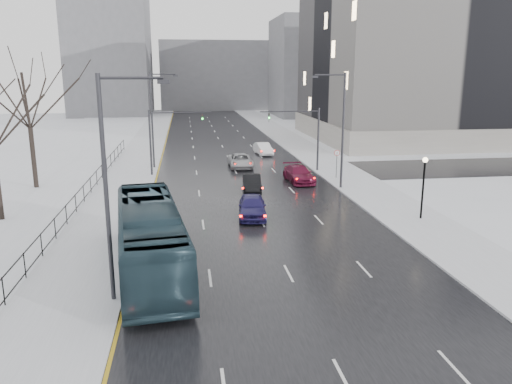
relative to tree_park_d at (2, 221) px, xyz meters
name	(u,v)px	position (x,y,z in m)	size (l,w,h in m)	color
road	(227,155)	(17.80, 26.00, 0.02)	(16.00, 150.00, 0.04)	black
cross_road	(236,174)	(17.80, 14.00, 0.02)	(130.00, 10.00, 0.04)	black
sidewalk_left	(140,156)	(7.30, 26.00, 0.08)	(5.00, 150.00, 0.16)	silver
sidewalk_right	(309,152)	(28.30, 26.00, 0.08)	(5.00, 150.00, 0.16)	silver
park_strip	(59,158)	(-2.20, 26.00, 0.06)	(14.00, 150.00, 0.12)	white
tree_park_d	(2,221)	(0.00, 0.00, 0.00)	(8.75, 8.75, 12.50)	black
tree_park_e	(37,188)	(-0.40, 10.00, 0.00)	(9.45, 9.45, 13.50)	black
iron_fence	(59,222)	(4.80, -4.00, 0.91)	(0.06, 70.00, 1.30)	black
streetlight_r_mid	(341,125)	(25.97, 6.00, 5.62)	(2.95, 0.25, 10.00)	#2D2D33
streetlight_l_near	(111,179)	(9.63, -14.00, 5.62)	(2.95, 0.25, 10.00)	#2D2D33
streetlight_l_far	(154,115)	(9.63, 18.00, 5.62)	(2.95, 0.25, 10.00)	#2D2D33
lamppost_r_mid	(424,179)	(28.80, -4.00, 2.94)	(0.36, 0.36, 4.28)	black
mast_signal_right	(308,132)	(25.13, 14.00, 4.11)	(6.10, 0.33, 6.50)	#2D2D33
mast_signal_left	(161,135)	(10.47, 14.00, 4.11)	(6.10, 0.33, 6.50)	#2D2D33
no_uturn_sign	(337,156)	(27.00, 10.00, 2.30)	(0.60, 0.06, 2.70)	#2D2D33
civic_building	(449,64)	(52.80, 38.00, 11.21)	(41.00, 31.00, 24.80)	gray
bldg_far_right	(326,68)	(45.80, 81.00, 11.00)	(24.00, 20.00, 22.00)	slate
bldg_far_left	(111,55)	(-4.20, 91.00, 14.00)	(18.00, 22.00, 28.00)	slate
bldg_far_center	(217,76)	(21.80, 106.00, 9.00)	(30.00, 18.00, 18.00)	slate
bus	(150,238)	(10.87, -10.72, 1.83)	(3.00, 12.84, 3.58)	#243B46
sedan_center_near	(252,206)	(17.30, -1.75, 0.84)	(1.89, 4.71, 1.60)	navy
sedan_right_near	(252,183)	(18.30, 6.06, 0.76)	(1.52, 4.36, 1.44)	black
sedan_right_cross	(240,161)	(18.57, 17.22, 0.76)	(2.40, 5.21, 1.45)	#AAABAF
sedan_right_far	(299,174)	(23.15, 9.18, 0.79)	(2.11, 5.19, 1.51)	maroon
sedan_right_distant	(263,149)	(22.30, 25.35, 0.77)	(1.54, 4.42, 1.46)	white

